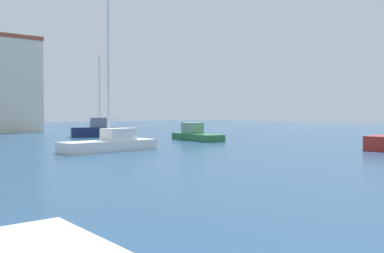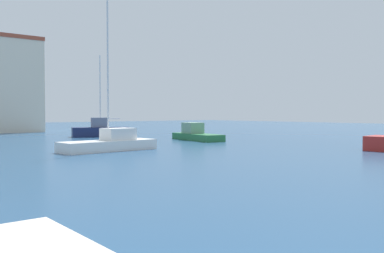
# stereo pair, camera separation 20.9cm
# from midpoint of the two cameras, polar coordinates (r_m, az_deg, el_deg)

# --- Properties ---
(water) EXTENTS (160.00, 160.00, 0.00)m
(water) POSITION_cam_midpoint_polar(r_m,az_deg,el_deg) (30.46, -10.21, -2.90)
(water) COLOR navy
(water) RESTS_ON ground
(sailboat_navy_distant_east) EXTENTS (5.98, 3.58, 8.46)m
(sailboat_navy_distant_east) POSITION_cam_midpoint_polar(r_m,az_deg,el_deg) (45.32, -12.08, -0.48)
(sailboat_navy_distant_east) COLOR #19234C
(sailboat_navy_distant_east) RESTS_ON water
(motorboat_green_behind_lamppost) EXTENTS (2.80, 6.38, 1.60)m
(motorboat_green_behind_lamppost) POSITION_cam_midpoint_polar(r_m,az_deg,el_deg) (38.90, 0.72, -1.08)
(motorboat_green_behind_lamppost) COLOR #28703D
(motorboat_green_behind_lamppost) RESTS_ON water
(sailboat_white_center_channel) EXTENTS (6.63, 2.48, 9.85)m
(sailboat_white_center_channel) POSITION_cam_midpoint_polar(r_m,az_deg,el_deg) (28.62, -10.69, -2.11)
(sailboat_white_center_channel) COLOR white
(sailboat_white_center_channel) RESTS_ON water
(harbor_office) EXTENTS (6.17, 8.47, 12.20)m
(harbor_office) POSITION_cam_midpoint_polar(r_m,az_deg,el_deg) (61.04, -23.08, 5.10)
(harbor_office) COLOR beige
(harbor_office) RESTS_ON ground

